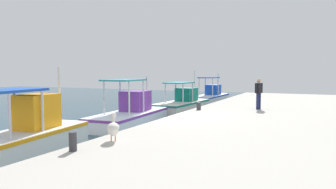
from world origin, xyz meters
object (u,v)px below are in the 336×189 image
fisherman_standing (259,92)px  mooring_bollard_third (199,106)px  fishing_boat_fourth (183,104)px  fishing_boat_second (26,138)px  mooring_bollard_second (73,142)px  fishing_boat_third (130,114)px  pelican (113,128)px  fishing_boat_fifth (211,97)px

fisherman_standing → mooring_bollard_third: (-1.62, 2.93, -0.75)m
fisherman_standing → fishing_boat_fourth: bearing=63.4°
fishing_boat_second → fishing_boat_fourth: bearing=-0.0°
mooring_bollard_third → fishing_boat_fourth: bearing=32.0°
fisherman_standing → mooring_bollard_second: size_ratio=3.41×
fishing_boat_third → fisherman_standing: 7.17m
pelican → mooring_bollard_third: bearing=1.9°
fishing_boat_third → mooring_bollard_third: fishing_boat_third is taller
fishing_boat_third → fishing_boat_fourth: bearing=-4.5°
fishing_boat_fourth → mooring_bollard_third: (-4.49, -2.81, 0.42)m
fishing_boat_second → fishing_boat_fifth: 19.84m
fishing_boat_third → fishing_boat_fifth: (12.74, -0.56, -0.00)m
mooring_bollard_second → mooring_bollard_third: (9.74, 0.00, -0.05)m
fishing_boat_second → fishing_boat_fifth: bearing=-0.2°
fishing_boat_fourth → pelican: (-12.82, -3.08, 0.62)m
pelican → fisherman_standing: 10.31m
fishing_boat_third → fishing_boat_fifth: 12.75m
fishing_boat_second → mooring_bollard_third: bearing=-17.6°
fishing_boat_fifth → mooring_bollard_third: 11.33m
fishing_boat_third → fisherman_standing: (3.37, -6.22, 1.15)m
fishing_boat_second → fishing_boat_third: size_ratio=0.85×
fishing_boat_fifth → mooring_bollard_third: fishing_boat_fifth is taller
fisherman_standing → mooring_bollard_third: bearing=119.0°
fishing_boat_third → fishing_boat_fifth: size_ratio=0.99×
fishing_boat_fourth → fishing_boat_fifth: 6.49m
fishing_boat_fourth → pelican: bearing=-166.5°
mooring_bollard_third → fisherman_standing: bearing=-61.0°
mooring_bollard_second → fishing_boat_fifth: bearing=7.5°
fishing_boat_second → mooring_bollard_second: fishing_boat_second is taller
fishing_boat_second → mooring_bollard_second: bearing=-107.5°
fishing_boat_third → mooring_bollard_second: size_ratio=12.19×
pelican → fishing_boat_third: bearing=28.5°
fishing_boat_fourth → mooring_bollard_third: fishing_boat_fourth is taller
fishing_boat_second → pelican: size_ratio=5.62×
pelican → mooring_bollard_third: size_ratio=2.29×
pelican → mooring_bollard_third: pelican is taller
fishing_boat_fourth → pelican: 13.20m
mooring_bollard_second → mooring_bollard_third: mooring_bollard_second is taller
fishing_boat_third → fisherman_standing: fishing_boat_third is taller
fisherman_standing → mooring_bollard_third: fisherman_standing is taller
fishing_boat_second → pelican: bearing=-80.3°
fishing_boat_second → fishing_boat_fifth: size_ratio=0.84×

